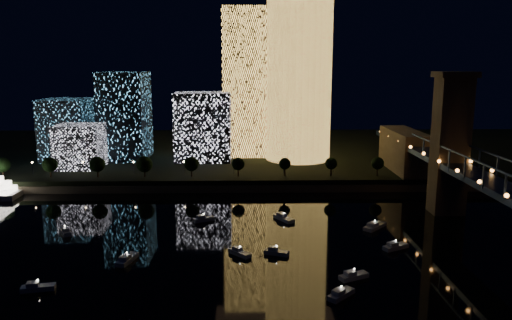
# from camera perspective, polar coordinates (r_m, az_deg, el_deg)

# --- Properties ---
(ground) EXTENTS (520.00, 520.00, 0.00)m
(ground) POSITION_cam_1_polar(r_m,az_deg,el_deg) (132.27, 1.86, -12.53)
(ground) COLOR black
(ground) RESTS_ON ground
(far_bank) EXTENTS (420.00, 160.00, 5.00)m
(far_bank) POSITION_cam_1_polar(r_m,az_deg,el_deg) (285.63, 0.18, 0.86)
(far_bank) COLOR black
(far_bank) RESTS_ON ground
(seawall) EXTENTS (420.00, 6.00, 3.00)m
(seawall) POSITION_cam_1_polar(r_m,az_deg,el_deg) (209.57, 0.68, -3.17)
(seawall) COLOR #6B5E4C
(seawall) RESTS_ON ground
(tower_cylindrical) EXTENTS (34.00, 34.00, 88.04)m
(tower_cylindrical) POSITION_cam_1_polar(r_m,az_deg,el_deg) (249.72, 4.94, 10.13)
(tower_cylindrical) COLOR #E8AD4A
(tower_cylindrical) RESTS_ON far_bank
(tower_rectangular) EXTENTS (23.73, 23.73, 75.51)m
(tower_rectangular) POSITION_cam_1_polar(r_m,az_deg,el_deg) (263.05, -1.17, 8.81)
(tower_rectangular) COLOR #E8AD4A
(tower_rectangular) RESTS_ON far_bank
(midrise_blocks) EXTENTS (93.17, 46.82, 43.61)m
(midrise_blocks) POSITION_cam_1_polar(r_m,az_deg,el_deg) (256.57, -14.08, 3.92)
(midrise_blocks) COLOR white
(midrise_blocks) RESTS_ON far_bank
(motorboats) EXTENTS (107.31, 78.33, 2.78)m
(motorboats) POSITION_cam_1_polar(r_m,az_deg,el_deg) (143.27, -0.68, -10.28)
(motorboats) COLOR silver
(motorboats) RESTS_ON ground
(esplanade_trees) EXTENTS (165.95, 6.98, 8.99)m
(esplanade_trees) POSITION_cam_1_polar(r_m,az_deg,el_deg) (216.28, -10.65, -0.48)
(esplanade_trees) COLOR black
(esplanade_trees) RESTS_ON far_bank
(street_lamps) EXTENTS (132.70, 0.70, 5.65)m
(street_lamps) POSITION_cam_1_polar(r_m,az_deg,el_deg) (221.18, -8.25, -0.53)
(street_lamps) COLOR black
(street_lamps) RESTS_ON far_bank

